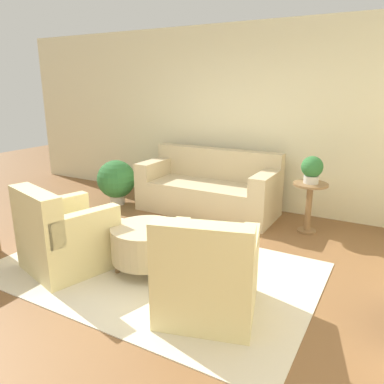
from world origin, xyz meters
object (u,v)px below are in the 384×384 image
at_px(armchair_left, 64,238).
at_px(potted_plant_on_side_table, 312,169).
at_px(armchair_right, 208,277).
at_px(side_table, 309,200).
at_px(potted_plant_floor, 116,180).
at_px(couch, 209,190).
at_px(ottoman_table, 147,243).

height_order(armchair_left, potted_plant_on_side_table, potted_plant_on_side_table).
bearing_deg(armchair_right, side_table, 82.29).
height_order(side_table, potted_plant_floor, potted_plant_floor).
distance_m(armchair_left, armchair_right, 1.70).
height_order(couch, armchair_left, couch).
bearing_deg(couch, armchair_right, -63.38).
relative_size(ottoman_table, side_table, 1.10).
bearing_deg(potted_plant_on_side_table, ottoman_table, -122.83).
relative_size(couch, armchair_left, 2.09).
bearing_deg(ottoman_table, potted_plant_on_side_table, 57.17).
height_order(armchair_left, side_table, armchair_left).
xyz_separation_m(couch, potted_plant_on_side_table, (1.54, -0.12, 0.52)).
height_order(armchair_right, ottoman_table, armchair_right).
relative_size(ottoman_table, potted_plant_floor, 1.01).
xyz_separation_m(couch, ottoman_table, (0.30, -2.04, -0.04)).
height_order(couch, potted_plant_floor, couch).
xyz_separation_m(couch, potted_plant_floor, (-1.49, -0.40, 0.06)).
xyz_separation_m(armchair_left, armchair_right, (1.70, -0.00, 0.00)).
relative_size(potted_plant_on_side_table, potted_plant_floor, 0.49).
bearing_deg(potted_plant_floor, potted_plant_on_side_table, 5.46).
bearing_deg(ottoman_table, armchair_left, -152.54).
height_order(couch, potted_plant_on_side_table, potted_plant_on_side_table).
height_order(armchair_right, potted_plant_on_side_table, potted_plant_on_side_table).
relative_size(armchair_left, potted_plant_on_side_table, 2.82).
xyz_separation_m(couch, side_table, (1.54, -0.12, 0.10)).
bearing_deg(side_table, armchair_left, -130.94).
xyz_separation_m(armchair_left, side_table, (2.02, 2.32, 0.09)).
bearing_deg(ottoman_table, couch, 98.35).
bearing_deg(potted_plant_floor, ottoman_table, -42.40).
relative_size(couch, ottoman_table, 2.84).
distance_m(couch, armchair_left, 2.49).
bearing_deg(ottoman_table, armchair_right, -23.60).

